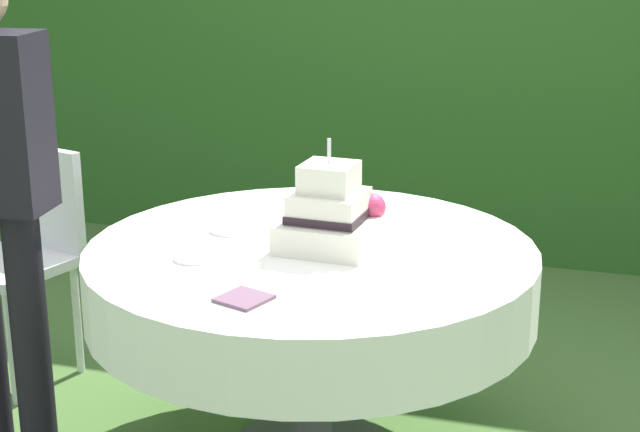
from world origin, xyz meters
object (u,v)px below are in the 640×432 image
at_px(wedding_cake, 331,215).
at_px(serving_plate_far, 193,258).
at_px(cake_table, 311,281).
at_px(napkin_stack, 244,299).
at_px(garden_chair, 26,241).
at_px(serving_plate_near, 230,230).

height_order(wedding_cake, serving_plate_far, wedding_cake).
bearing_deg(cake_table, serving_plate_far, -144.21).
relative_size(napkin_stack, garden_chair, 0.14).
distance_m(serving_plate_near, napkin_stack, 0.60).
xyz_separation_m(serving_plate_near, serving_plate_far, (-0.00, -0.29, 0.00)).
bearing_deg(serving_plate_near, napkin_stack, -64.71).
bearing_deg(garden_chair, napkin_stack, -33.77).
relative_size(cake_table, serving_plate_far, 12.12).
height_order(cake_table, serving_plate_far, serving_plate_far).
relative_size(cake_table, garden_chair, 1.58).
distance_m(serving_plate_far, garden_chair, 1.11).
xyz_separation_m(cake_table, napkin_stack, (-0.04, -0.48, 0.12)).
xyz_separation_m(cake_table, garden_chair, (-1.25, 0.33, -0.09)).
relative_size(wedding_cake, serving_plate_near, 2.63).
relative_size(serving_plate_near, napkin_stack, 1.06).
bearing_deg(wedding_cake, garden_chair, 166.35).
relative_size(cake_table, serving_plate_near, 10.74).
bearing_deg(wedding_cake, serving_plate_near, 171.11).
relative_size(serving_plate_near, garden_chair, 0.15).
bearing_deg(serving_plate_far, serving_plate_near, 89.33).
distance_m(wedding_cake, garden_chair, 1.38).
bearing_deg(wedding_cake, napkin_stack, -101.30).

